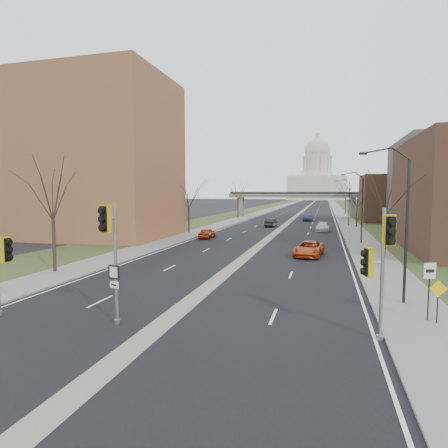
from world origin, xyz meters
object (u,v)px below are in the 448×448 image
at_px(speed_limit_sign, 429,281).
at_px(car_left_near, 207,233).
at_px(warning_sign, 438,295).
at_px(car_right_near, 309,249).
at_px(car_right_far, 308,218).
at_px(signal_pole_median, 110,242).
at_px(car_left_far, 271,222).
at_px(car_right_mid, 323,227).
at_px(signal_pole_right, 380,255).

xyz_separation_m(speed_limit_sign, car_left_near, (-20.58, 29.33, -1.35)).
relative_size(speed_limit_sign, warning_sign, 1.36).
distance_m(speed_limit_sign, car_right_near, 19.09).
bearing_deg(car_right_far, speed_limit_sign, -75.33).
height_order(signal_pole_median, car_right_near, signal_pole_median).
xyz_separation_m(car_left_near, car_left_far, (6.10, 19.72, 0.07)).
distance_m(signal_pole_median, speed_limit_sign, 15.30).
bearing_deg(car_left_near, speed_limit_sign, 122.81).
bearing_deg(car_left_near, car_right_near, 139.09).
distance_m(warning_sign, car_right_mid, 43.26).
xyz_separation_m(car_right_near, car_right_far, (-2.21, 46.97, -0.00)).
distance_m(speed_limit_sign, car_right_far, 65.50).
bearing_deg(car_right_far, signal_pole_right, -77.91).
height_order(signal_pole_median, warning_sign, signal_pole_median).
relative_size(warning_sign, car_left_far, 0.44).
bearing_deg(warning_sign, car_right_far, 90.92).
relative_size(signal_pole_median, speed_limit_sign, 2.04).
relative_size(speed_limit_sign, car_right_far, 0.65).
xyz_separation_m(car_right_mid, car_right_far, (-3.33, 22.36, 0.01)).
height_order(car_right_near, car_right_far, car_right_near).
xyz_separation_m(speed_limit_sign, car_left_far, (-14.48, 49.05, -1.28)).
distance_m(signal_pole_right, speed_limit_sign, 4.48).
bearing_deg(car_left_near, car_left_far, -109.44).
distance_m(signal_pole_right, car_right_near, 21.67).
bearing_deg(warning_sign, car_left_far, 99.85).
xyz_separation_m(speed_limit_sign, warning_sign, (0.31, -0.34, -0.59)).
distance_m(warning_sign, car_left_far, 51.56).
distance_m(speed_limit_sign, car_left_far, 51.16).
bearing_deg(signal_pole_median, car_left_near, 113.03).
distance_m(car_left_far, car_right_far, 16.94).
bearing_deg(signal_pole_median, car_right_mid, 91.67).
height_order(signal_pole_right, car_left_far, signal_pole_right).
height_order(signal_pole_median, signal_pole_right, signal_pole_median).
relative_size(signal_pole_right, warning_sign, 2.72).
height_order(signal_pole_median, car_left_near, signal_pole_median).
relative_size(signal_pole_median, warning_sign, 2.77).
relative_size(signal_pole_median, signal_pole_right, 1.02).
bearing_deg(car_left_far, car_right_far, -107.11).
bearing_deg(car_right_far, signal_pole_median, -87.75).
distance_m(car_right_mid, car_right_far, 22.61).
distance_m(signal_pole_median, car_right_near, 24.02).
relative_size(car_right_near, car_right_mid, 1.07).
bearing_deg(signal_pole_right, car_right_mid, 79.55).
xyz_separation_m(signal_pole_median, car_right_mid, (9.28, 46.96, -3.28)).
height_order(signal_pole_median, car_right_far, signal_pole_median).
bearing_deg(car_right_near, signal_pole_right, -73.36).
relative_size(car_right_mid, car_right_far, 1.15).
relative_size(signal_pole_median, car_right_far, 1.32).
distance_m(signal_pole_right, car_left_far, 53.64).
distance_m(signal_pole_median, car_left_near, 34.43).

